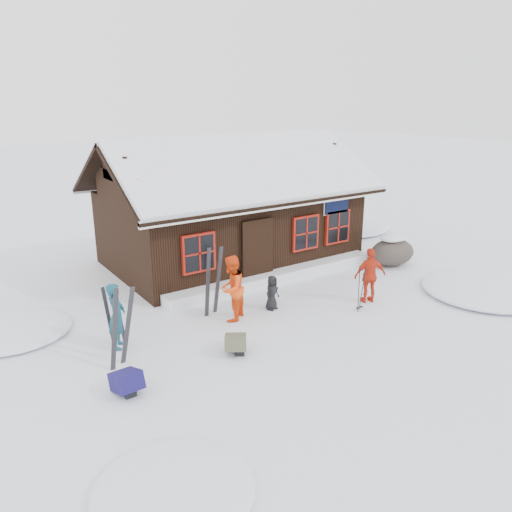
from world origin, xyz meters
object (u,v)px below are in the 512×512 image
at_px(boulder, 392,251).
at_px(ski_pair_left, 121,328).
at_px(skier_teal, 117,316).
at_px(backpack_olive, 236,346).
at_px(skier_orange_right, 370,275).
at_px(skier_crouched, 272,293).
at_px(backpack_blue, 127,385).
at_px(skier_orange_left, 231,288).
at_px(ski_poles, 361,290).

xyz_separation_m(boulder, ski_pair_left, (-10.07, -1.33, 0.36)).
bearing_deg(skier_teal, backpack_olive, -100.95).
xyz_separation_m(skier_orange_right, boulder, (3.12, 1.88, -0.30)).
height_order(skier_orange_right, skier_crouched, skier_orange_right).
distance_m(skier_orange_right, backpack_olive, 4.74).
bearing_deg(boulder, backpack_blue, -166.78).
bearing_deg(ski_pair_left, skier_orange_right, -9.27).
distance_m(skier_orange_left, backpack_olive, 1.92).
bearing_deg(ski_poles, boulder, 29.85).
relative_size(skier_crouched, boulder, 0.58).
xyz_separation_m(skier_orange_right, backpack_olive, (-4.68, -0.39, -0.62)).
height_order(boulder, backpack_olive, boulder).
bearing_deg(ski_pair_left, skier_teal, 72.30).
distance_m(skier_teal, ski_pair_left, 0.83).
bearing_deg(skier_orange_left, boulder, 149.39).
xyz_separation_m(ski_poles, backpack_olive, (-4.04, -0.11, -0.42)).
xyz_separation_m(boulder, backpack_olive, (-7.80, -2.27, -0.32)).
bearing_deg(skier_crouched, skier_orange_right, -38.96).
height_order(skier_teal, ski_poles, skier_teal).
bearing_deg(skier_orange_left, skier_teal, -39.90).
bearing_deg(skier_teal, boulder, -58.05).
bearing_deg(ski_poles, skier_orange_left, 155.49).
height_order(ski_poles, backpack_olive, ski_poles).
height_order(skier_teal, backpack_olive, skier_teal).
bearing_deg(skier_orange_left, backpack_blue, -9.84).
bearing_deg(ski_pair_left, backpack_olive, -27.18).
height_order(ski_pair_left, backpack_olive, ski_pair_left).
distance_m(skier_orange_left, skier_crouched, 1.31).
height_order(boulder, backpack_blue, boulder).
xyz_separation_m(boulder, ski_poles, (-3.76, -2.16, 0.10)).
xyz_separation_m(skier_teal, skier_orange_left, (2.95, -0.18, 0.08)).
bearing_deg(skier_crouched, ski_poles, -51.39).
height_order(skier_orange_left, backpack_olive, skier_orange_left).
relative_size(skier_orange_right, backpack_olive, 2.49).
bearing_deg(boulder, skier_orange_right, -148.99).
distance_m(skier_teal, boulder, 9.91).
bearing_deg(backpack_olive, boulder, 49.32).
bearing_deg(skier_orange_right, backpack_olive, 25.23).
distance_m(skier_orange_left, boulder, 6.98).
height_order(skier_orange_right, ski_pair_left, ski_pair_left).
distance_m(skier_orange_right, ski_pair_left, 6.97).
bearing_deg(skier_orange_left, skier_crouched, 141.53).
distance_m(skier_teal, skier_crouched, 4.22).
xyz_separation_m(skier_orange_left, backpack_blue, (-3.48, -1.74, -0.69)).
bearing_deg(skier_orange_left, skier_orange_right, 126.54).
distance_m(skier_orange_right, boulder, 3.65).
xyz_separation_m(skier_teal, boulder, (9.89, 0.53, -0.30)).
relative_size(skier_teal, skier_orange_right, 0.99).
relative_size(skier_orange_left, backpack_olive, 2.73).
relative_size(skier_orange_left, ski_pair_left, 0.96).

